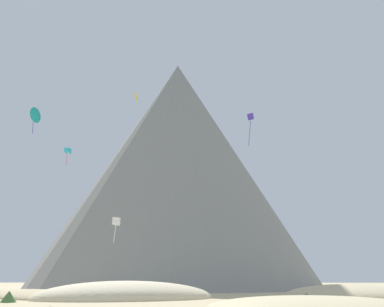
# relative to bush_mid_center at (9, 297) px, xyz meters

# --- Properties ---
(dune_foreground_right) EXTENTS (19.10, 20.18, 3.18)m
(dune_foreground_right) POSITION_rel_bush_mid_center_xyz_m (35.84, 9.90, -0.54)
(dune_foreground_right) COLOR #CCBA8E
(dune_foreground_right) RESTS_ON ground_plane
(dune_midground) EXTENTS (27.48, 24.40, 1.92)m
(dune_midground) POSITION_rel_bush_mid_center_xyz_m (-1.83, 10.66, -0.54)
(dune_midground) COLOR #C6B284
(dune_midground) RESTS_ON ground_plane
(dune_back_low) EXTENTS (24.09, 19.69, 3.97)m
(dune_back_low) POSITION_rel_bush_mid_center_xyz_m (10.04, 7.37, -0.54)
(dune_back_low) COLOR beige
(dune_back_low) RESTS_ON ground_plane
(bush_mid_center) EXTENTS (2.16, 2.16, 1.09)m
(bush_mid_center) POSITION_rel_bush_mid_center_xyz_m (0.00, 0.00, 0.00)
(bush_mid_center) COLOR #477238
(bush_mid_center) RESTS_ON ground_plane
(bush_near_right) EXTENTS (2.15, 2.15, 1.08)m
(bush_near_right) POSITION_rel_bush_mid_center_xyz_m (15.67, 11.07, -0.00)
(bush_near_right) COLOR #568442
(bush_near_right) RESTS_ON ground_plane
(bush_near_left) EXTENTS (2.17, 2.17, 0.71)m
(bush_near_left) POSITION_rel_bush_mid_center_xyz_m (30.21, 6.55, -0.19)
(bush_near_left) COLOR #668C4C
(bush_near_left) RESTS_ON ground_plane
(rock_massif) EXTENTS (85.76, 85.76, 58.78)m
(rock_massif) POSITION_rel_bush_mid_center_xyz_m (10.98, 58.63, 25.86)
(rock_massif) COLOR gray
(rock_massif) RESTS_ON ground_plane
(kite_indigo_mid) EXTENTS (1.01, 0.70, 5.36)m
(kite_indigo_mid) POSITION_rel_bush_mid_center_xyz_m (26.01, 16.67, 24.55)
(kite_indigo_mid) COLOR #5138B2
(kite_magenta_low) EXTENTS (0.78, 0.68, 4.34)m
(kite_magenta_low) POSITION_rel_bush_mid_center_xyz_m (9.18, 43.89, 11.16)
(kite_magenta_low) COLOR #D1339E
(kite_teal_mid) EXTENTS (0.99, 2.34, 4.05)m
(kite_teal_mid) POSITION_rel_bush_mid_center_xyz_m (-5.53, 12.79, 24.55)
(kite_teal_mid) COLOR teal
(kite_white_low) EXTENTS (1.31, 1.27, 3.61)m
(kite_white_low) POSITION_rel_bush_mid_center_xyz_m (6.17, 17.20, 9.54)
(kite_white_low) COLOR white
(kite_yellow_high) EXTENTS (0.61, 0.86, 1.34)m
(kite_yellow_high) POSITION_rel_bush_mid_center_xyz_m (8.80, 14.52, 27.98)
(kite_yellow_high) COLOR yellow
(kite_cyan_mid) EXTENTS (0.94, 0.91, 2.51)m
(kite_cyan_mid) POSITION_rel_bush_mid_center_xyz_m (-0.43, 13.10, 19.07)
(kite_cyan_mid) COLOR #33BCDB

